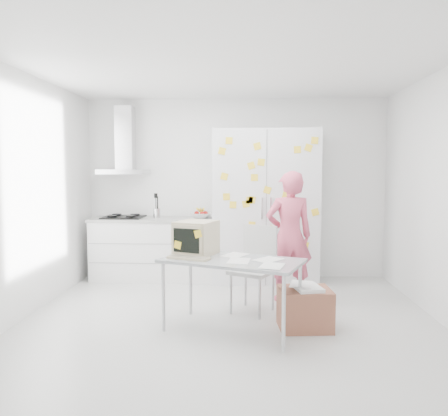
# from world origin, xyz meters

# --- Properties ---
(floor) EXTENTS (4.50, 4.00, 0.02)m
(floor) POSITION_xyz_m (0.00, 0.00, -0.01)
(floor) COLOR silver
(floor) RESTS_ON ground
(walls) EXTENTS (4.52, 4.01, 2.70)m
(walls) POSITION_xyz_m (0.00, 0.72, 1.35)
(walls) COLOR white
(walls) RESTS_ON ground
(ceiling) EXTENTS (4.50, 4.00, 0.02)m
(ceiling) POSITION_xyz_m (0.00, 0.00, 2.70)
(ceiling) COLOR white
(ceiling) RESTS_ON walls
(counter_run) EXTENTS (1.84, 0.63, 1.28)m
(counter_run) POSITION_xyz_m (-1.20, 1.70, 0.47)
(counter_run) COLOR white
(counter_run) RESTS_ON ground
(range_hood) EXTENTS (0.70, 0.48, 1.01)m
(range_hood) POSITION_xyz_m (-1.65, 1.84, 1.96)
(range_hood) COLOR silver
(range_hood) RESTS_ON walls
(tall_cabinet) EXTENTS (1.50, 0.68, 2.20)m
(tall_cabinet) POSITION_xyz_m (0.45, 1.67, 1.10)
(tall_cabinet) COLOR silver
(tall_cabinet) RESTS_ON ground
(person) EXTENTS (0.65, 0.49, 1.62)m
(person) POSITION_xyz_m (0.71, 0.75, 0.81)
(person) COLOR #DA5571
(person) RESTS_ON ground
(desk) EXTENTS (1.53, 1.13, 1.09)m
(desk) POSITION_xyz_m (-0.21, -0.22, 0.83)
(desk) COLOR #9DA3A8
(desk) RESTS_ON ground
(chair) EXTENTS (0.60, 0.60, 0.98)m
(chair) POSITION_xyz_m (0.29, 0.32, 0.56)
(chair) COLOR #B0B0AE
(chair) RESTS_ON ground
(cardboard_box) EXTENTS (0.56, 0.46, 0.46)m
(cardboard_box) POSITION_xyz_m (0.79, -0.25, 0.22)
(cardboard_box) COLOR #945840
(cardboard_box) RESTS_ON ground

